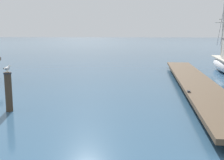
% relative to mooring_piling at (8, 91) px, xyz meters
% --- Properties ---
extents(floating_dock, '(1.92, 18.55, 0.53)m').
position_rel_mooring_piling_xyz_m(floating_dock, '(7.82, 5.87, -0.43)').
color(floating_dock, brown).
rests_on(floating_dock, ground).
extents(mooring_piling, '(0.30, 0.30, 1.51)m').
position_rel_mooring_piling_xyz_m(mooring_piling, '(0.00, 0.00, 0.00)').
color(mooring_piling, '#3D3023').
rests_on(mooring_piling, ground).
extents(perched_seagull, '(0.19, 0.38, 0.27)m').
position_rel_mooring_piling_xyz_m(perched_seagull, '(-0.00, -0.01, 0.87)').
color(perched_seagull, gold).
rests_on(perched_seagull, mooring_piling).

